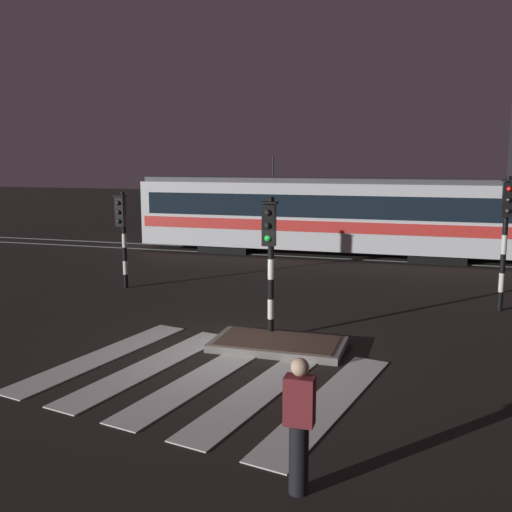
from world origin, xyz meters
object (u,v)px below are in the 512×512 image
traffic_light_median_centre (270,247)px  tram (328,214)px  traffic_light_corner_far_left (122,226)px  pedestrian_waiting_at_kerb (299,425)px  traffic_light_corner_far_right (506,223)px

traffic_light_median_centre → tram: 11.95m
traffic_light_corner_far_left → tram: 9.58m
tram → pedestrian_waiting_at_kerb: 17.94m
traffic_light_corner_far_left → tram: bearing=58.5°
traffic_light_corner_far_left → traffic_light_corner_far_right: traffic_light_corner_far_right is taller
traffic_light_corner_far_right → tram: 9.82m
tram → pedestrian_waiting_at_kerb: (2.75, -17.71, -0.87)m
traffic_light_median_centre → traffic_light_corner_far_right: 6.69m
traffic_light_median_centre → pedestrian_waiting_at_kerb: traffic_light_median_centre is taller
traffic_light_median_centre → traffic_light_corner_far_right: size_ratio=0.89×
traffic_light_corner_far_right → traffic_light_corner_far_left: bearing=-177.9°
traffic_light_median_centre → pedestrian_waiting_at_kerb: size_ratio=1.87×
traffic_light_corner_far_right → tram: tram is taller
pedestrian_waiting_at_kerb → traffic_light_corner_far_left: bearing=129.1°
traffic_light_median_centre → tram: (-0.77, 11.92, -0.36)m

